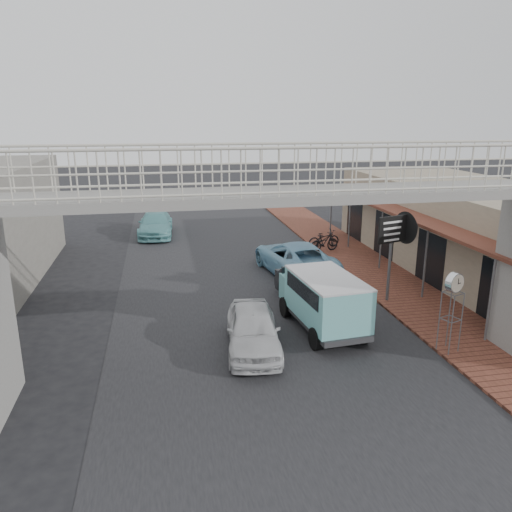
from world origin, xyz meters
name	(u,v)px	position (x,y,z in m)	size (l,w,h in m)	color
ground	(256,323)	(0.00, 0.00, 0.00)	(120.00, 120.00, 0.00)	black
road_strip	(256,322)	(0.00, 0.00, 0.01)	(10.00, 60.00, 0.01)	black
sidewalk	(390,283)	(6.50, 3.00, 0.05)	(3.00, 40.00, 0.10)	brown
shophouse_row	(474,229)	(10.97, 4.00, 2.01)	(7.20, 18.00, 4.00)	gray
footbridge	(286,270)	(0.00, -4.00, 3.18)	(16.40, 2.40, 6.34)	gray
white_hatchback	(253,329)	(-0.50, -2.02, 0.68)	(1.60, 3.97, 1.35)	silver
dark_sedan	(312,291)	(2.29, 0.90, 0.71)	(1.50, 4.29, 1.41)	black
angkot_curb	(295,258)	(2.84, 5.24, 0.76)	(2.52, 5.46, 1.52)	#74ACCA
angkot_far	(156,224)	(-3.44, 14.29, 0.70)	(1.95, 4.81, 1.40)	#66AEB2
angkot_van	(324,295)	(2.10, -1.03, 1.25)	(2.19, 4.18, 1.98)	black
motorcycle_near	(324,239)	(5.54, 9.16, 0.59)	(0.65, 1.85, 0.97)	black
motorcycle_far	(324,242)	(5.30, 8.36, 0.61)	(0.48, 1.70, 1.02)	black
street_clock	(454,286)	(5.30, -3.43, 2.17)	(0.64, 0.61, 2.49)	#59595B
arrow_sign	(410,228)	(6.22, 1.18, 2.89)	(2.09, 1.39, 3.45)	#59595B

